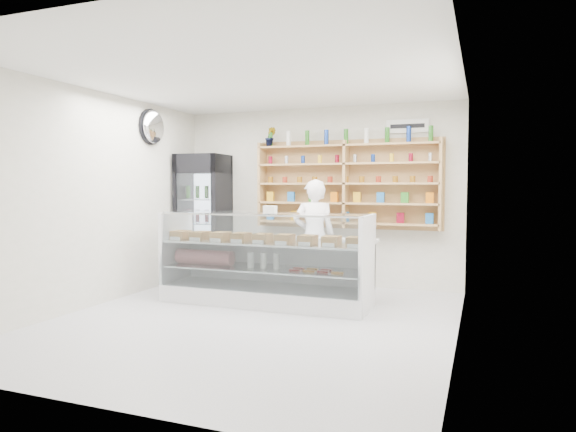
% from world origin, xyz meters
% --- Properties ---
extents(room, '(5.00, 5.00, 5.00)m').
position_xyz_m(room, '(0.00, 0.00, 1.40)').
color(room, silver).
rests_on(room, ground).
extents(display_counter, '(2.79, 0.83, 1.21)m').
position_xyz_m(display_counter, '(-0.21, 0.87, 0.34)').
color(display_counter, white).
rests_on(display_counter, floor).
extents(shop_worker, '(0.70, 0.57, 1.66)m').
position_xyz_m(shop_worker, '(0.20, 1.70, 0.83)').
color(shop_worker, white).
rests_on(shop_worker, floor).
extents(drinks_cooler, '(0.81, 0.79, 2.08)m').
position_xyz_m(drinks_cooler, '(-1.85, 2.09, 1.04)').
color(drinks_cooler, black).
rests_on(drinks_cooler, floor).
extents(wall_shelving, '(2.84, 0.28, 1.33)m').
position_xyz_m(wall_shelving, '(0.50, 2.34, 1.59)').
color(wall_shelving, tan).
rests_on(wall_shelving, back_wall).
extents(potted_plant, '(0.21, 0.19, 0.31)m').
position_xyz_m(potted_plant, '(-0.75, 2.34, 2.35)').
color(potted_plant, '#1E6626').
rests_on(potted_plant, wall_shelving).
extents(security_mirror, '(0.15, 0.50, 0.50)m').
position_xyz_m(security_mirror, '(-2.17, 1.20, 2.45)').
color(security_mirror, silver).
rests_on(security_mirror, left_wall).
extents(wall_sign, '(0.62, 0.03, 0.20)m').
position_xyz_m(wall_sign, '(1.40, 2.47, 2.45)').
color(wall_sign, white).
rests_on(wall_sign, back_wall).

